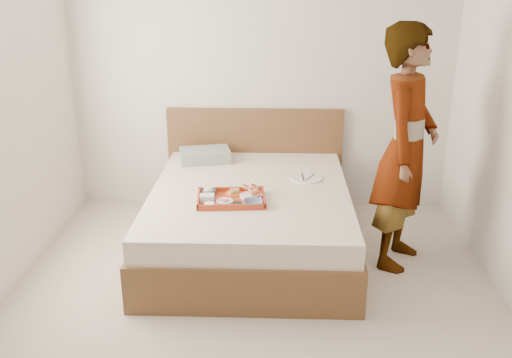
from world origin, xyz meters
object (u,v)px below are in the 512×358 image
Objects in this scene: tray at (231,198)px; dinner_plate at (306,178)px; bed at (250,219)px; person at (406,149)px.

tray reaches higher than dinner_plate.
bed is at bearing -151.72° from dinner_plate.
person reaches higher than tray.
tray is at bearing -116.32° from bed.
dinner_plate is at bearing 35.91° from tray.
bed is 1.34m from person.
bed is 0.41m from tray.
tray reaches higher than bed.
tray is 1.35m from person.
dinner_plate is 0.89m from person.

